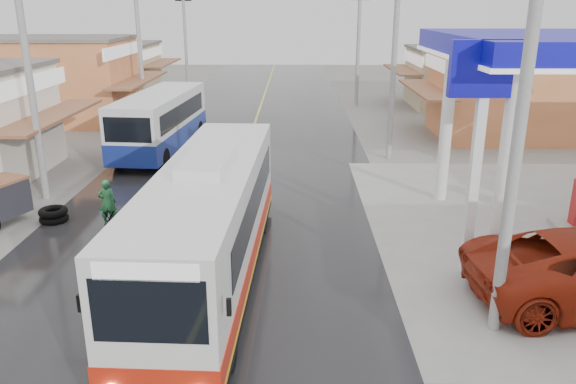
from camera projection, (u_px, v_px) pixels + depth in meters
name	position (u px, v px, depth m)	size (l,w,h in m)	color
ground	(186.00, 327.00, 12.82)	(120.00, 120.00, 0.00)	slate
road	(243.00, 158.00, 27.04)	(12.00, 90.00, 0.02)	black
centre_line	(243.00, 158.00, 27.04)	(0.15, 90.00, 0.01)	#D8CC4C
shopfronts_left	(6.00, 143.00, 30.03)	(11.00, 44.00, 5.20)	tan
utility_poles_left	(105.00, 152.00, 28.07)	(1.60, 50.00, 8.00)	gray
utility_poles_right	(388.00, 158.00, 26.97)	(1.60, 36.00, 8.00)	gray
coach_bus	(211.00, 222.00, 14.53)	(2.88, 11.05, 3.42)	silver
second_bus	(161.00, 121.00, 27.62)	(3.11, 8.96, 2.92)	silver
cyclist	(110.00, 215.00, 17.96)	(0.98, 1.80, 1.84)	black
tyre_stack	(54.00, 215.00, 19.00)	(0.96, 0.96, 0.49)	black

